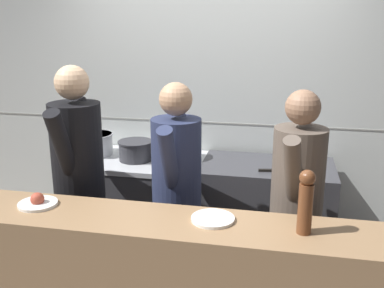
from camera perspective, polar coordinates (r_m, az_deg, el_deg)
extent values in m
cube|color=silver|center=(4.05, 2.31, 4.90)|extent=(8.00, 0.06, 2.60)
cube|color=gray|center=(4.05, 2.21, 2.73)|extent=(8.00, 0.00, 0.01)
cube|color=#38383D|center=(4.08, -6.94, -8.05)|extent=(1.14, 0.70, 0.85)
cube|color=#B7BABF|center=(3.92, -7.15, -2.11)|extent=(1.16, 0.71, 0.04)
cube|color=#B7BABF|center=(3.77, -8.60, -9.16)|extent=(1.03, 0.03, 0.10)
cube|color=#38383D|center=(3.88, 9.30, -9.00)|extent=(1.08, 0.65, 0.91)
cube|color=black|center=(3.80, 8.78, -16.44)|extent=(1.06, 0.04, 0.10)
cylinder|color=#B7BABF|center=(4.06, -12.17, -0.01)|extent=(0.30, 0.30, 0.19)
cylinder|color=#B7BABF|center=(4.04, -12.25, 1.20)|extent=(0.32, 0.32, 0.01)
cylinder|color=#2D2D33|center=(3.85, -7.18, -0.83)|extent=(0.28, 0.28, 0.17)
cylinder|color=#2D2D33|center=(3.83, -7.22, 0.29)|extent=(0.30, 0.30, 0.01)
cylinder|color=#2D2D33|center=(3.81, -2.22, -0.42)|extent=(0.29, 0.29, 0.23)
cylinder|color=#2D2D33|center=(3.78, -2.23, 1.17)|extent=(0.31, 0.31, 0.01)
cube|color=#B7BABF|center=(3.59, 12.56, -3.41)|extent=(0.30, 0.09, 0.01)
cube|color=black|center=(3.55, 9.32, -3.32)|extent=(0.11, 0.04, 0.02)
cylinder|color=white|center=(2.90, -18.99, -7.19)|extent=(0.24, 0.24, 0.02)
sphere|color=#B24733|center=(2.89, -19.04, -6.64)|extent=(0.08, 0.08, 0.08)
cylinder|color=white|center=(2.56, 2.66, -9.46)|extent=(0.25, 0.25, 0.02)
cylinder|color=brown|center=(2.44, 14.17, -8.00)|extent=(0.08, 0.08, 0.28)
sphere|color=brown|center=(2.37, 14.45, -4.18)|extent=(0.08, 0.08, 0.08)
cube|color=black|center=(3.52, -13.55, -12.75)|extent=(0.32, 0.21, 0.83)
cylinder|color=black|center=(3.23, -14.41, -0.90)|extent=(0.38, 0.38, 0.68)
sphere|color=#D8AD84|center=(3.13, -15.01, 7.56)|extent=(0.23, 0.23, 0.23)
cylinder|color=black|center=(3.40, -13.13, 1.41)|extent=(0.13, 0.35, 0.57)
cylinder|color=black|center=(3.02, -16.05, -0.60)|extent=(0.13, 0.35, 0.57)
cube|color=black|center=(3.34, -1.87, -14.35)|extent=(0.29, 0.19, 0.78)
cylinder|color=#262D4C|center=(3.05, -1.99, -2.71)|extent=(0.34, 0.34, 0.64)
sphere|color=tan|center=(2.93, -2.08, 5.72)|extent=(0.22, 0.22, 0.22)
cylinder|color=#262D4C|center=(3.21, -1.23, -0.31)|extent=(0.11, 0.33, 0.54)
cylinder|color=#262D4C|center=(2.84, -2.89, -2.53)|extent=(0.11, 0.33, 0.54)
cube|color=black|center=(3.25, 12.51, -15.83)|extent=(0.32, 0.24, 0.77)
cylinder|color=brown|center=(2.94, 13.33, -4.06)|extent=(0.39, 0.39, 0.64)
sphere|color=#8C664C|center=(2.82, 13.91, 4.55)|extent=(0.22, 0.22, 0.22)
cylinder|color=brown|center=(3.10, 14.05, -1.59)|extent=(0.16, 0.33, 0.53)
cylinder|color=brown|center=(2.73, 12.70, -3.91)|extent=(0.16, 0.33, 0.53)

